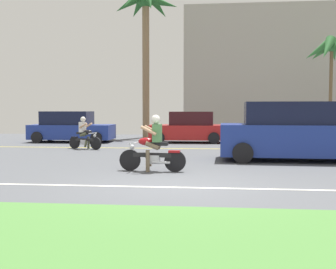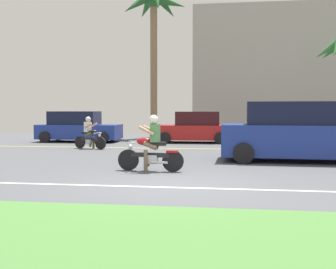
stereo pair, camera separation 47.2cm
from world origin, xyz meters
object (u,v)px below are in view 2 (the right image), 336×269
Objects in this scene: motorcyclist_distant at (90,135)px; motorcyclist at (151,147)px; suv_nearby at (301,132)px; parked_car_0 at (78,128)px; parked_car_1 at (194,128)px; palm_tree_1 at (153,12)px.

motorcyclist is at bearing -57.83° from motorcyclist_distant.
motorcyclist is 5.15m from suv_nearby.
suv_nearby is at bearing -34.28° from parked_car_0.
motorcyclist is 9.84m from parked_car_1.
palm_tree_1 is at bearing 128.23° from parked_car_1.
motorcyclist is 11.03m from parked_car_0.
motorcyclist_distant is at bearing -135.87° from parked_car_1.
suv_nearby is 13.93m from palm_tree_1.
parked_car_1 reaches higher than motorcyclist_distant.
parked_car_0 is at bearing -131.13° from palm_tree_1.
motorcyclist is at bearing -59.72° from parked_car_0.
parked_car_0 is at bearing -177.01° from parked_car_1.
parked_car_1 is 2.42× the size of motorcyclist_distant.
parked_car_0 is (-9.89, 6.74, -0.20)m from suv_nearby.
palm_tree_1 reaches higher than motorcyclist.
suv_nearby is 11.97m from parked_car_0.
parked_car_0 reaches higher than motorcyclist.
motorcyclist is 6.94m from motorcyclist_distant.
palm_tree_1 is (-2.69, 3.42, 6.56)m from parked_car_1.
parked_car_0 is (-5.56, 9.52, 0.09)m from motorcyclist.
palm_tree_1 is 10.07m from motorcyclist_distant.
palm_tree_1 is (3.26, 3.73, 6.56)m from parked_car_0.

